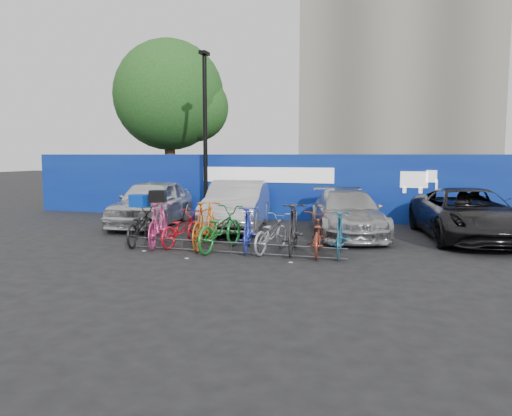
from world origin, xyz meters
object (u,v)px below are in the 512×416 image
at_px(bike_2, 181,229).
at_px(bike_7, 293,228).
at_px(bike_8, 317,234).
at_px(bike_3, 205,225).
at_px(bike_6, 271,233).
at_px(bike_9, 340,234).
at_px(bike_1, 158,224).
at_px(bike_rack, 231,247).
at_px(car_2, 347,213).
at_px(lamppost, 205,131).
at_px(bike_5, 248,229).
at_px(car_0, 152,203).
at_px(tree, 174,98).
at_px(car_1, 237,205).
at_px(bike_0, 140,226).
at_px(car_3, 468,214).
at_px(bike_4, 220,229).

distance_m(bike_2, bike_7, 3.02).
bearing_deg(bike_8, bike_2, -10.08).
relative_size(bike_3, bike_8, 1.07).
bearing_deg(bike_6, bike_9, -168.99).
bearing_deg(bike_9, bike_1, -3.24).
height_order(bike_rack, bike_7, bike_7).
xyz_separation_m(car_2, bike_1, (-4.50, -3.23, -0.09)).
distance_m(lamppost, bike_6, 7.36).
relative_size(bike_2, bike_5, 0.94).
bearing_deg(bike_2, car_2, -134.46).
xyz_separation_m(bike_rack, car_2, (2.33, 3.63, 0.51)).
bearing_deg(car_0, tree, 101.32).
distance_m(car_1, bike_5, 3.63).
bearing_deg(bike_3, bike_1, 0.04).
relative_size(bike_0, bike_6, 1.09).
bearing_deg(car_3, bike_0, -169.20).
relative_size(car_0, bike_0, 2.41).
bearing_deg(car_2, bike_1, -160.49).
xyz_separation_m(bike_rack, car_1, (-1.18, 3.79, 0.62)).
height_order(lamppost, car_0, lamppost).
distance_m(car_1, bike_1, 3.54).
bearing_deg(lamppost, bike_0, -85.45).
relative_size(bike_2, bike_9, 0.98).
bearing_deg(bike_9, lamppost, -48.61).
relative_size(tree, car_2, 1.68).
distance_m(bike_6, bike_9, 1.68).
xyz_separation_m(car_3, bike_0, (-8.43, -3.39, -0.22)).
relative_size(lamppost, bike_6, 3.46).
bearing_deg(bike_8, bike_rack, 6.50).
xyz_separation_m(bike_2, bike_9, (4.15, -0.07, 0.08)).
height_order(bike_4, bike_9, bike_4).
distance_m(car_3, bike_5, 6.40).
xyz_separation_m(car_3, bike_1, (-7.84, -3.49, -0.14)).
distance_m(car_2, bike_9, 3.09).
distance_m(tree, bike_2, 12.19).
bearing_deg(car_1, bike_7, -61.50).
xyz_separation_m(car_0, bike_2, (2.56, -3.10, -0.33)).
distance_m(bike_1, bike_5, 2.43).
height_order(car_0, bike_5, car_0).
height_order(car_2, bike_0, car_2).
xyz_separation_m(car_1, bike_3, (0.28, -3.27, -0.17)).
bearing_deg(bike_6, bike_4, 16.56).
height_order(lamppost, car_2, lamppost).
xyz_separation_m(bike_0, bike_3, (1.86, 0.03, 0.10)).
bearing_deg(lamppost, car_2, -23.23).
xyz_separation_m(lamppost, bike_rack, (3.20, -6.00, -3.11)).
distance_m(bike_1, bike_7, 3.57).
distance_m(car_3, bike_2, 8.00).
bearing_deg(car_1, car_0, 171.24).
xyz_separation_m(bike_6, bike_9, (1.68, 0.02, 0.07)).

